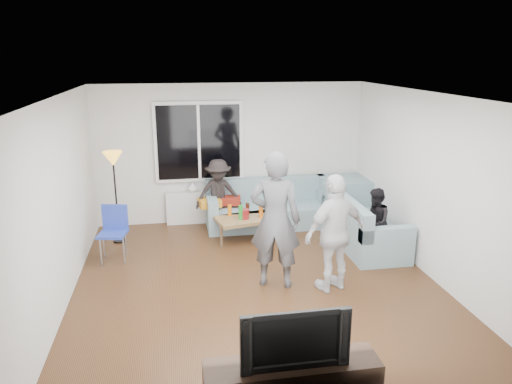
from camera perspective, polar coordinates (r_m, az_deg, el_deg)
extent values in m
cube|color=#56351C|center=(6.99, 0.03, -10.65)|extent=(5.00, 5.50, 0.04)
cube|color=white|center=(6.27, 0.04, 11.46)|extent=(5.00, 5.50, 0.04)
cube|color=silver|center=(9.18, -2.95, 4.55)|extent=(5.00, 0.04, 2.60)
cube|color=silver|center=(3.99, 7.02, -11.17)|extent=(5.00, 0.04, 2.60)
cube|color=silver|center=(6.58, -22.13, -1.23)|extent=(0.04, 5.50, 2.60)
cube|color=silver|center=(7.36, 19.75, 0.74)|extent=(0.04, 5.50, 2.60)
cube|color=white|center=(9.00, -6.72, 5.85)|extent=(1.62, 0.06, 1.47)
cube|color=black|center=(8.96, -6.70, 5.81)|extent=(1.50, 0.02, 1.35)
cube|color=white|center=(8.95, -6.70, 5.80)|extent=(0.05, 0.03, 1.35)
cube|color=silver|center=(9.26, -6.46, -1.77)|extent=(1.30, 0.12, 0.62)
imported|color=#34702C|center=(9.11, -4.64, 1.21)|extent=(0.22, 0.19, 0.36)
imported|color=white|center=(9.11, -7.45, 0.55)|extent=(0.18, 0.18, 0.19)
cube|color=gray|center=(9.39, 10.21, -0.92)|extent=(0.85, 0.85, 0.85)
cube|color=orange|center=(8.82, -5.48, -1.27)|extent=(0.44, 0.39, 0.14)
cube|color=maroon|center=(8.94, -3.00, -0.99)|extent=(0.40, 0.35, 0.13)
cube|color=#9A784A|center=(8.43, -0.87, -4.25)|extent=(1.20, 0.82, 0.40)
cylinder|color=maroon|center=(8.27, -1.41, -2.57)|extent=(0.17, 0.17, 0.17)
imported|color=#4E4F54|center=(6.56, 2.27, -3.32)|extent=(0.80, 0.65, 1.90)
imported|color=silver|center=(6.57, 9.26, -4.78)|extent=(1.02, 0.69, 1.62)
imported|color=black|center=(7.92, 13.77, -3.45)|extent=(0.52, 0.61, 1.09)
imported|color=black|center=(8.85, -4.42, -0.27)|extent=(0.87, 0.55, 1.29)
cube|color=black|center=(4.76, 4.23, -21.47)|extent=(1.60, 0.40, 0.44)
imported|color=black|center=(4.48, 4.36, -16.36)|extent=(0.98, 0.13, 0.56)
cylinder|color=orange|center=(8.30, 0.58, -2.14)|extent=(0.07, 0.07, 0.27)
cylinder|color=#32160B|center=(8.45, -1.00, -2.00)|extent=(0.07, 0.07, 0.22)
cylinder|color=green|center=(8.21, -1.79, -2.42)|extent=(0.08, 0.08, 0.25)
cylinder|color=orange|center=(8.43, -3.10, -2.14)|extent=(0.07, 0.07, 0.19)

